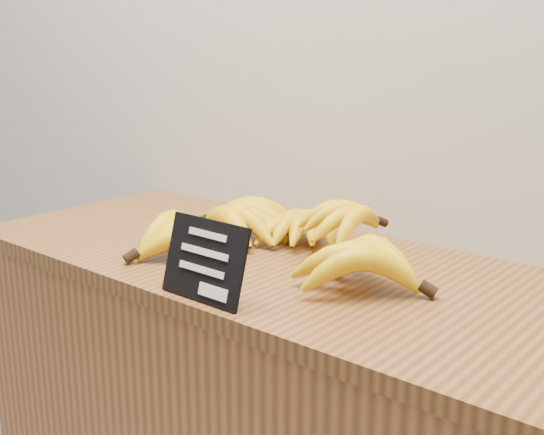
# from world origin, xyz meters

# --- Properties ---
(counter_top) EXTENTS (1.30, 0.54, 0.03)m
(counter_top) POSITION_xyz_m (0.04, 2.75, 0.92)
(counter_top) COLOR brown
(counter_top) RESTS_ON counter
(chalkboard_sign) EXTENTS (0.16, 0.04, 0.12)m
(chalkboard_sign) POSITION_xyz_m (0.06, 2.52, 0.99)
(chalkboard_sign) COLOR black
(chalkboard_sign) RESTS_ON counter_top
(banana_pile) EXTENTS (0.61, 0.40, 0.11)m
(banana_pile) POSITION_xyz_m (0.02, 2.75, 0.97)
(banana_pile) COLOR yellow
(banana_pile) RESTS_ON counter_top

